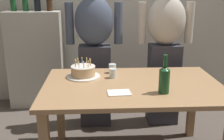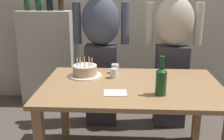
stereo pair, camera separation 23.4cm
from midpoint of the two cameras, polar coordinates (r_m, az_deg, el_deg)
The scene contains 10 objects.
back_wall at distance 3.72m, azimuth 5.75°, elevation 13.35°, with size 5.20×0.10×2.60m, color beige.
dining_table at distance 2.33m, azimuth 6.98°, elevation -5.35°, with size 1.50×0.96×0.74m.
birthday_cake at distance 2.49m, azimuth -3.01°, elevation -0.26°, with size 0.31×0.31×0.17m.
water_glass_near at distance 2.44m, azimuth 3.12°, elevation -0.73°, with size 0.07×0.07×0.09m, color silver.
water_glass_far at distance 2.59m, azimuth 3.23°, elevation 0.28°, with size 0.07×0.07×0.09m, color silver.
wine_bottle at distance 2.09m, azimuth 13.40°, elevation -2.17°, with size 0.08×0.08×0.30m.
napkin_stack at distance 2.10m, azimuth 3.85°, elevation -4.87°, with size 0.18×0.13×0.01m, color white.
person_man_bearded at distance 2.98m, azimuth -0.06°, elevation 4.31°, with size 0.61×0.27×1.66m.
person_woman_cardigan at distance 3.04m, azimuth 14.71°, elevation 4.01°, with size 0.61×0.27×1.66m.
shelf_cabinet at distance 3.71m, azimuth -11.55°, elevation 2.69°, with size 0.69×0.30×1.54m.
Camera 2 is at (-0.05, -2.16, 1.52)m, focal length 43.81 mm.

